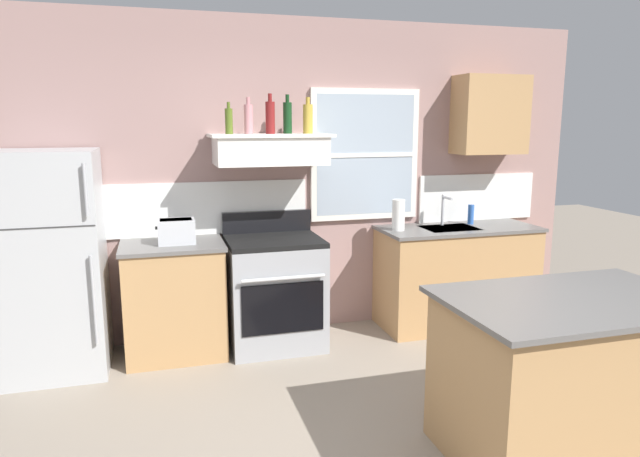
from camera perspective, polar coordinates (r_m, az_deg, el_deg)
name	(u,v)px	position (r m, az deg, el deg)	size (l,w,h in m)	color
back_wall	(296,179)	(4.98, -2.40, 5.02)	(5.40, 0.11, 2.70)	gray
refrigerator	(53,263)	(4.60, -25.17, -3.16)	(0.70, 0.72, 1.65)	#B7BABC
counter_left_of_stove	(175,299)	(4.69, -14.35, -6.84)	(0.79, 0.63, 0.91)	tan
toaster	(176,231)	(4.54, -14.19, -0.24)	(0.30, 0.20, 0.19)	silver
stove_range	(274,291)	(4.74, -4.58, -6.26)	(0.76, 0.69, 1.09)	#9EA0A5
range_hood_shelf	(270,149)	(4.64, -5.03, 7.93)	(0.96, 0.52, 0.24)	white
bottle_olive_oil_square	(229,121)	(4.57, -9.11, 10.62)	(0.06, 0.06, 0.25)	#4C601E
bottle_rose_pink	(249,119)	(4.58, -7.17, 10.87)	(0.07, 0.07, 0.28)	#C67F84
bottle_red_label_wine	(270,117)	(4.60, -5.01, 11.06)	(0.07, 0.07, 0.31)	maroon
bottle_dark_green_wine	(287,117)	(4.71, -3.28, 11.06)	(0.07, 0.07, 0.31)	#143819
bottle_champagne_gold_foil	(308,118)	(4.72, -1.22, 10.98)	(0.08, 0.08, 0.29)	#B29333
counter_right_with_sink	(456,275)	(5.36, 13.48, -4.60)	(1.43, 0.63, 0.91)	tan
sink_faucet	(444,207)	(5.27, 12.31, 2.16)	(0.03, 0.17, 0.28)	silver
paper_towel_roll	(398,215)	(4.98, 7.85, 1.35)	(0.11, 0.11, 0.27)	white
dish_soap_bottle	(471,214)	(5.42, 14.87, 1.38)	(0.06, 0.06, 0.18)	blue
kitchen_island	(568,376)	(3.52, 23.60, -13.43)	(1.40, 0.90, 0.91)	tan
upper_cabinet_right	(490,115)	(5.48, 16.66, 10.84)	(0.64, 0.32, 0.70)	tan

